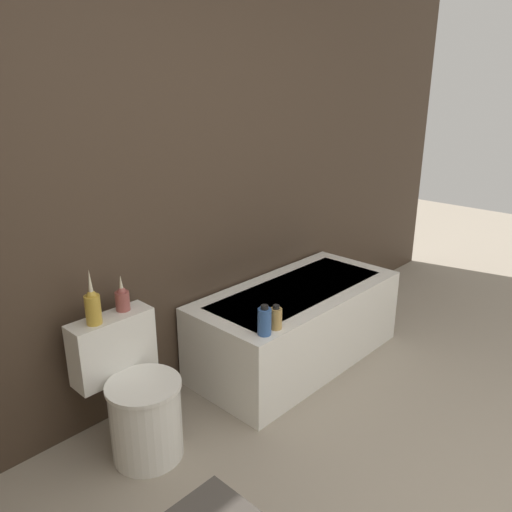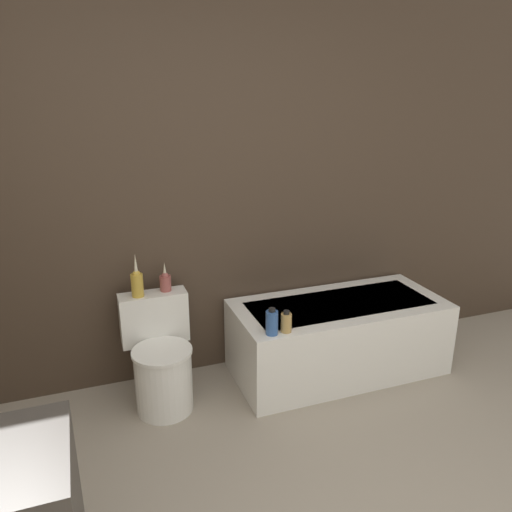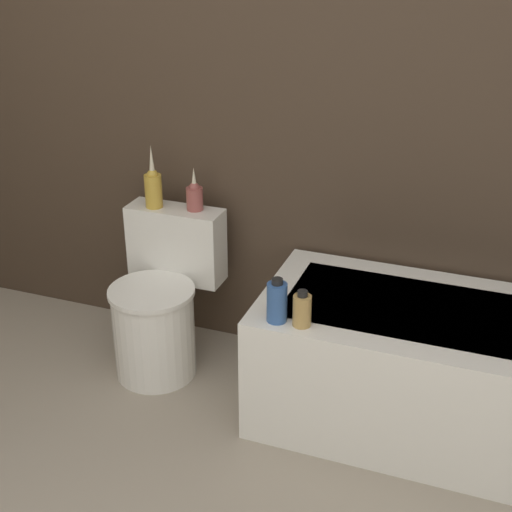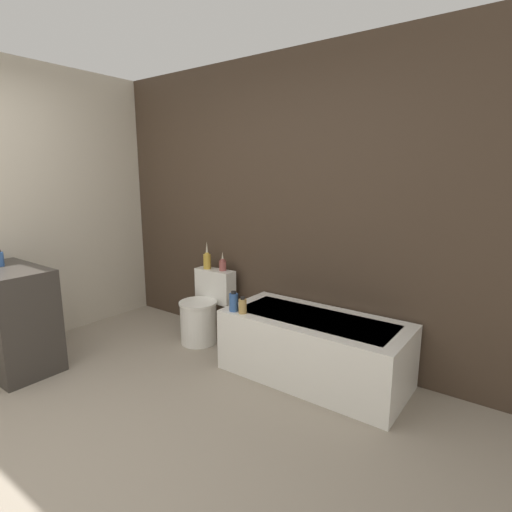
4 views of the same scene
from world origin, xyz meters
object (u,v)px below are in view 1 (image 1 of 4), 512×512
Objects in this scene: vase_silver at (122,298)px; shampoo_bottle_tall at (264,321)px; toilet at (136,397)px; bathtub at (297,324)px; shampoo_bottle_short at (276,318)px; vase_gold at (93,306)px.

vase_silver is 1.12× the size of shampoo_bottle_tall.
toilet is at bearing -114.65° from vase_silver.
vase_silver reaches higher than shampoo_bottle_tall.
shampoo_bottle_short is (-0.51, -0.26, 0.31)m from bathtub.
bathtub is 10.61× the size of shampoo_bottle_short.
shampoo_bottle_tall is (0.71, -0.44, -0.18)m from vase_gold.
toilet is at bearing 155.39° from shampoo_bottle_tall.
shampoo_bottle_short is (0.80, -0.44, -0.20)m from vase_gold.
bathtub is 1.22m from toilet.
toilet is at bearing 178.85° from bathtub.
vase_gold is (-1.30, 0.18, 0.51)m from bathtub.
vase_silver is at bearing 169.15° from bathtub.
toilet is (-1.21, 0.02, 0.04)m from bathtub.
bathtub is 0.65m from shampoo_bottle_short.
vase_silver is at bearing 138.14° from shampoo_bottle_tall.
shampoo_bottle_short is at bearing -29.01° from vase_gold.
shampoo_bottle_tall reaches higher than bathtub.
vase_gold is at bearing 150.99° from shampoo_bottle_short.
toilet is 0.50m from vase_gold.
bathtub is at bearing 27.00° from shampoo_bottle_short.
vase_silver is 1.37× the size of shampoo_bottle_short.
vase_gold reaches higher than shampoo_bottle_tall.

